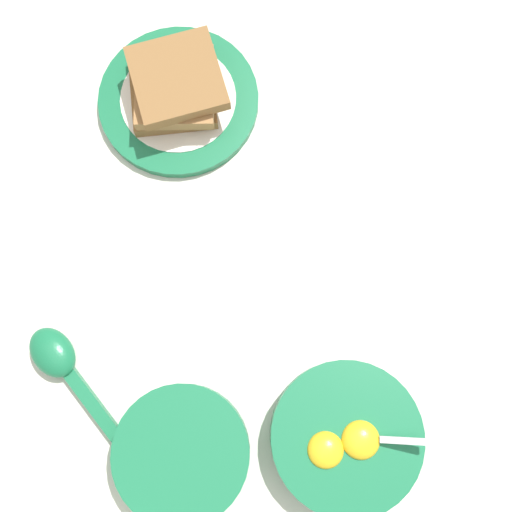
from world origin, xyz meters
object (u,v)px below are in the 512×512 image
object	(u,v)px
toast_sandwich	(175,86)
egg_bowl	(345,437)
soup_spoon	(61,364)
congee_bowl	(182,453)
toast_plate	(179,101)

from	to	relation	value
toast_sandwich	egg_bowl	bearing A→B (deg)	-0.82
egg_bowl	soup_spoon	bearing A→B (deg)	-130.27
congee_bowl	toast_sandwich	bearing A→B (deg)	155.98
egg_bowl	toast_sandwich	world-z (taller)	egg_bowl
toast_plate	egg_bowl	bearing A→B (deg)	-0.73
egg_bowl	toast_sandwich	xyz separation A→B (m)	(-0.44, 0.01, 0.02)
congee_bowl	soup_spoon	bearing A→B (deg)	-150.65
toast_plate	toast_sandwich	world-z (taller)	toast_sandwich
toast_plate	congee_bowl	world-z (taller)	congee_bowl
soup_spoon	toast_sandwich	bearing A→B (deg)	133.20
toast_sandwich	soup_spoon	size ratio (longest dim) A/B	0.81
toast_plate	toast_sandwich	distance (m)	0.03
egg_bowl	toast_plate	world-z (taller)	egg_bowl
toast_sandwich	soup_spoon	world-z (taller)	toast_sandwich
egg_bowl	toast_sandwich	size ratio (longest dim) A/B	1.19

